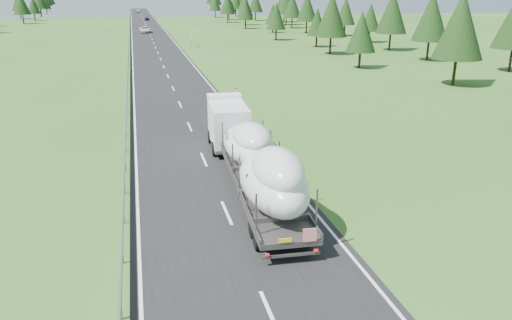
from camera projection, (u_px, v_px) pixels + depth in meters
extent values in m
plane|color=#2E551C|center=(227.00, 213.00, 26.51)|extent=(400.00, 400.00, 0.00)
cube|color=black|center=(152.00, 39.00, 118.49)|extent=(10.00, 400.00, 0.02)
cube|color=slate|center=(129.00, 37.00, 117.13)|extent=(0.08, 400.00, 0.32)
cylinder|color=slate|center=(124.00, 218.00, 25.25)|extent=(0.10, 0.10, 0.60)
cube|color=silver|center=(236.00, 91.00, 55.37)|extent=(0.12, 0.07, 1.00)
cube|color=black|center=(236.00, 89.00, 55.27)|extent=(0.13, 0.08, 0.12)
cube|color=silver|center=(188.00, 45.00, 101.36)|extent=(0.12, 0.07, 1.00)
cube|color=black|center=(188.00, 43.00, 101.26)|extent=(0.13, 0.08, 0.12)
cube|color=silver|center=(170.00, 27.00, 147.35)|extent=(0.12, 0.07, 1.00)
cube|color=black|center=(170.00, 26.00, 147.24)|extent=(0.13, 0.08, 0.12)
cube|color=silver|center=(161.00, 18.00, 193.34)|extent=(0.12, 0.07, 1.00)
cube|color=black|center=(161.00, 17.00, 193.23)|extent=(0.13, 0.08, 0.12)
cube|color=silver|center=(155.00, 13.00, 239.32)|extent=(0.12, 0.07, 1.00)
cube|color=black|center=(155.00, 12.00, 239.22)|extent=(0.13, 0.08, 0.12)
cube|color=silver|center=(151.00, 9.00, 285.31)|extent=(0.12, 0.07, 1.00)
cube|color=black|center=(151.00, 8.00, 285.21)|extent=(0.13, 0.08, 0.12)
cube|color=silver|center=(148.00, 6.00, 331.30)|extent=(0.12, 0.07, 1.00)
cube|color=black|center=(148.00, 5.00, 331.20)|extent=(0.13, 0.08, 0.12)
cylinder|color=slate|center=(191.00, 42.00, 101.35)|extent=(0.08, 0.08, 2.00)
cube|color=silver|center=(191.00, 37.00, 101.03)|extent=(0.05, 0.90, 1.20)
cylinder|color=black|center=(511.00, 58.00, 71.20)|extent=(0.36, 0.36, 3.89)
cylinder|color=black|center=(428.00, 49.00, 82.36)|extent=(0.36, 0.36, 3.75)
cone|color=black|center=(432.00, 16.00, 80.67)|extent=(5.83, 5.83, 7.81)
cylinder|color=black|center=(390.00, 40.00, 96.01)|extent=(0.36, 0.36, 3.79)
cone|color=black|center=(392.00, 12.00, 94.30)|extent=(5.90, 5.90, 7.90)
cylinder|color=black|center=(369.00, 36.00, 110.41)|extent=(0.36, 0.36, 2.88)
cone|color=black|center=(371.00, 17.00, 109.11)|extent=(4.49, 4.49, 6.01)
cylinder|color=black|center=(345.00, 29.00, 125.99)|extent=(0.36, 0.36, 3.23)
cone|color=black|center=(346.00, 11.00, 124.53)|extent=(5.02, 5.02, 6.73)
cylinder|color=black|center=(306.00, 26.00, 134.22)|extent=(0.36, 0.36, 3.58)
cone|color=black|center=(307.00, 7.00, 132.60)|extent=(5.57, 5.57, 7.47)
cylinder|color=black|center=(292.00, 22.00, 150.77)|extent=(0.36, 0.36, 3.55)
cone|color=black|center=(292.00, 5.00, 149.17)|extent=(5.52, 5.52, 7.39)
cylinder|color=black|center=(286.00, 18.00, 164.00)|extent=(0.36, 0.36, 4.14)
cone|color=black|center=(286.00, 0.00, 162.13)|extent=(6.43, 6.43, 8.62)
cylinder|color=black|center=(284.00, 16.00, 178.29)|extent=(0.36, 0.36, 4.32)
cylinder|color=black|center=(255.00, 16.00, 187.01)|extent=(0.36, 0.36, 3.60)
cone|color=black|center=(255.00, 2.00, 185.38)|extent=(5.60, 5.60, 7.50)
cylinder|color=black|center=(244.00, 14.00, 202.71)|extent=(0.36, 0.36, 3.19)
cone|color=black|center=(244.00, 3.00, 201.27)|extent=(4.96, 4.96, 6.64)
cylinder|color=black|center=(236.00, 12.00, 215.11)|extent=(0.36, 0.36, 3.55)
cone|color=black|center=(236.00, 0.00, 213.51)|extent=(5.53, 5.53, 7.40)
cylinder|color=black|center=(239.00, 10.00, 224.79)|extent=(0.36, 0.36, 4.25)
cylinder|color=black|center=(235.00, 10.00, 239.88)|extent=(0.36, 0.36, 3.05)
cone|color=black|center=(235.00, 1.00, 238.50)|extent=(4.74, 4.74, 6.35)
cylinder|color=black|center=(227.00, 9.00, 249.80)|extent=(0.36, 0.36, 3.21)
cone|color=black|center=(227.00, 0.00, 248.35)|extent=(5.00, 5.00, 6.69)
cylinder|color=black|center=(216.00, 7.00, 267.21)|extent=(0.36, 0.36, 3.70)
cylinder|color=black|center=(213.00, 7.00, 278.19)|extent=(0.36, 0.36, 2.98)
cone|color=black|center=(213.00, 0.00, 276.84)|extent=(4.64, 4.64, 6.22)
cylinder|color=black|center=(211.00, 6.00, 291.03)|extent=(0.36, 0.36, 3.54)
cylinder|color=black|center=(455.00, 70.00, 61.01)|extent=(0.36, 0.36, 3.82)
cone|color=black|center=(460.00, 25.00, 59.29)|extent=(5.94, 5.94, 7.95)
cylinder|color=black|center=(360.00, 59.00, 74.50)|extent=(0.36, 0.36, 2.84)
cone|color=black|center=(361.00, 32.00, 73.22)|extent=(4.41, 4.41, 5.91)
cylinder|color=black|center=(330.00, 44.00, 90.48)|extent=(0.36, 0.36, 3.67)
cone|color=black|center=(332.00, 15.00, 88.83)|extent=(5.70, 5.70, 7.64)
cylinder|color=black|center=(316.00, 40.00, 101.98)|extent=(0.36, 0.36, 2.65)
cone|color=black|center=(317.00, 22.00, 100.78)|extent=(4.13, 4.13, 5.53)
cylinder|color=black|center=(276.00, 34.00, 115.44)|extent=(0.36, 0.36, 2.87)
cone|color=black|center=(276.00, 16.00, 114.15)|extent=(4.46, 4.46, 5.98)
cylinder|color=black|center=(273.00, 28.00, 135.39)|extent=(0.36, 0.36, 2.57)
cone|color=black|center=(273.00, 14.00, 134.23)|extent=(3.99, 3.99, 5.35)
cylinder|color=black|center=(246.00, 23.00, 148.73)|extent=(0.36, 0.36, 3.02)
cone|color=black|center=(245.00, 9.00, 147.36)|extent=(4.70, 4.70, 6.30)
cylinder|color=black|center=(245.00, 20.00, 163.64)|extent=(0.36, 0.36, 3.31)
cone|color=black|center=(245.00, 5.00, 162.14)|extent=(5.15, 5.15, 6.90)
cylinder|color=black|center=(228.00, 18.00, 175.83)|extent=(0.36, 0.36, 3.38)
cone|color=black|center=(227.00, 4.00, 174.30)|extent=(5.27, 5.27, 7.05)
cylinder|color=black|center=(229.00, 15.00, 191.14)|extent=(0.36, 0.36, 3.37)
cone|color=black|center=(229.00, 3.00, 189.62)|extent=(5.24, 5.24, 7.01)
cylinder|color=black|center=(215.00, 14.00, 206.71)|extent=(0.36, 0.36, 3.19)
cone|color=black|center=(215.00, 2.00, 205.27)|extent=(4.95, 4.95, 6.64)
cylinder|color=black|center=(23.00, 18.00, 169.18)|extent=(0.36, 0.36, 3.60)
cone|color=black|center=(21.00, 3.00, 167.55)|extent=(5.61, 5.61, 7.51)
cylinder|color=black|center=(35.00, 17.00, 185.27)|extent=(0.36, 0.36, 3.00)
cone|color=black|center=(33.00, 5.00, 183.91)|extent=(4.67, 4.67, 6.25)
cylinder|color=black|center=(20.00, 14.00, 196.10)|extent=(0.36, 0.36, 3.65)
cone|color=black|center=(18.00, 1.00, 194.45)|extent=(5.68, 5.68, 7.61)
cylinder|color=black|center=(41.00, 12.00, 206.35)|extent=(0.36, 0.36, 4.18)
cylinder|color=black|center=(41.00, 11.00, 220.52)|extent=(0.36, 0.36, 3.80)
cylinder|color=black|center=(47.00, 11.00, 231.14)|extent=(0.36, 0.36, 2.92)
cone|color=black|center=(45.00, 2.00, 229.82)|extent=(4.54, 4.54, 6.08)
cylinder|color=black|center=(41.00, 9.00, 247.91)|extent=(0.36, 0.36, 3.13)
cone|color=black|center=(40.00, 0.00, 246.50)|extent=(4.87, 4.87, 6.52)
cylinder|color=black|center=(48.00, 8.00, 258.98)|extent=(0.36, 0.36, 3.59)
cylinder|color=black|center=(50.00, 7.00, 271.60)|extent=(0.36, 0.36, 3.80)
cube|color=silver|center=(228.00, 124.00, 36.49)|extent=(2.82, 5.24, 2.86)
cube|color=black|center=(222.00, 109.00, 38.72)|extent=(2.35, 0.20, 1.43)
cube|color=silver|center=(223.00, 96.00, 38.04)|extent=(2.62, 1.36, 0.31)
cube|color=#54524F|center=(231.00, 146.00, 36.00)|extent=(2.71, 3.20, 0.26)
cylinder|color=black|center=(209.00, 137.00, 38.39)|extent=(0.41, 1.04, 1.02)
cylinder|color=black|center=(239.00, 135.00, 38.91)|extent=(0.41, 1.04, 1.02)
cylinder|color=black|center=(216.00, 149.00, 35.38)|extent=(0.41, 1.04, 1.02)
cylinder|color=black|center=(248.00, 147.00, 35.90)|extent=(0.41, 1.04, 1.02)
cube|color=#54524F|center=(260.00, 184.00, 27.88)|extent=(3.50, 14.44, 0.27)
cube|color=#54524F|center=(236.00, 182.00, 27.50)|extent=(0.80, 14.30, 0.25)
cube|color=#54524F|center=(284.00, 178.00, 28.10)|extent=(0.80, 14.30, 0.25)
cube|color=#54524F|center=(264.00, 214.00, 21.58)|extent=(0.08, 0.08, 1.94)
cube|color=#54524F|center=(323.00, 208.00, 22.18)|extent=(0.08, 0.08, 1.94)
cube|color=#54524F|center=(251.00, 193.00, 23.84)|extent=(0.08, 0.08, 1.94)
cube|color=#54524F|center=(305.00, 188.00, 24.44)|extent=(0.08, 0.08, 1.94)
cube|color=#54524F|center=(241.00, 175.00, 26.10)|extent=(0.08, 0.08, 1.94)
cube|color=#54524F|center=(290.00, 171.00, 26.70)|extent=(0.08, 0.08, 1.94)
cube|color=#54524F|center=(232.00, 161.00, 28.35)|extent=(0.08, 0.08, 1.94)
cube|color=#54524F|center=(278.00, 157.00, 28.95)|extent=(0.08, 0.08, 1.94)
cube|color=#54524F|center=(224.00, 148.00, 30.61)|extent=(0.08, 0.08, 1.94)
cube|color=#54524F|center=(267.00, 145.00, 31.21)|extent=(0.08, 0.08, 1.94)
cube|color=#54524F|center=(218.00, 137.00, 32.87)|extent=(0.08, 0.08, 1.94)
cube|color=#54524F|center=(258.00, 134.00, 33.47)|extent=(0.08, 0.08, 1.94)
cylinder|color=black|center=(265.00, 239.00, 22.70)|extent=(0.46, 1.04, 1.02)
cylinder|color=black|center=(312.00, 234.00, 23.19)|extent=(0.46, 1.04, 1.02)
cylinder|color=black|center=(259.00, 227.00, 23.83)|extent=(0.46, 1.04, 1.02)
cylinder|color=black|center=(304.00, 222.00, 24.32)|extent=(0.46, 1.04, 1.02)
cube|color=#54524F|center=(300.00, 254.00, 21.51)|extent=(2.56, 0.25, 0.12)
cube|color=red|center=(318.00, 234.00, 21.31)|extent=(0.61, 0.07, 0.61)
cube|color=yellow|center=(294.00, 240.00, 21.12)|extent=(0.56, 0.07, 0.18)
cube|color=red|center=(276.00, 255.00, 21.15)|extent=(0.19, 0.07, 0.10)
cube|color=red|center=(324.00, 249.00, 21.63)|extent=(0.19, 0.07, 0.10)
ellipsoid|color=silver|center=(276.00, 182.00, 24.42)|extent=(3.39, 7.00, 2.56)
ellipsoid|color=silver|center=(281.00, 170.00, 23.34)|extent=(2.53, 4.45, 2.05)
ellipsoid|color=silver|center=(246.00, 145.00, 30.89)|extent=(3.30, 6.64, 2.09)
ellipsoid|color=silver|center=(249.00, 138.00, 29.90)|extent=(2.46, 4.22, 1.67)
imported|color=silver|center=(145.00, 30.00, 134.99)|extent=(3.20, 6.20, 1.67)
imported|color=black|center=(147.00, 19.00, 187.89)|extent=(1.75, 3.98, 1.33)
imported|color=#171F40|center=(138.00, 11.00, 250.58)|extent=(2.04, 4.72, 1.51)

